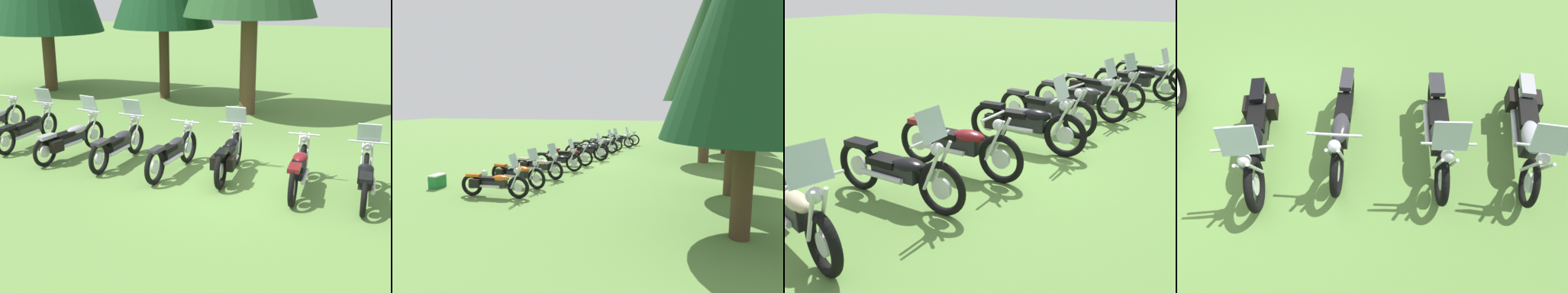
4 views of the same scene
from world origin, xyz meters
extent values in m
plane|color=#608C42|center=(0.00, 0.00, 0.00)|extent=(80.00, 80.00, 0.00)
torus|color=black|center=(-6.86, 0.45, 0.38)|extent=(0.24, 0.76, 0.75)
cylinder|color=silver|center=(-6.86, 0.45, 0.38)|extent=(0.11, 0.30, 0.30)
cube|color=black|center=(-6.70, 1.26, 0.48)|extent=(0.34, 0.84, 0.23)
ellipsoid|color=#9EA0A8|center=(-6.65, 1.49, 0.62)|extent=(0.34, 0.62, 0.18)
cube|color=black|center=(-6.74, 1.04, 0.59)|extent=(0.32, 0.58, 0.10)
cube|color=#9EA0A8|center=(-6.85, 0.53, 0.73)|extent=(0.25, 0.46, 0.08)
cylinder|color=silver|center=(-6.62, 1.06, 0.40)|extent=(0.24, 0.82, 0.08)
cube|color=black|center=(-6.97, 0.68, 0.48)|extent=(0.20, 0.34, 0.26)
cube|color=black|center=(-6.68, 0.62, 0.48)|extent=(0.20, 0.34, 0.26)
torus|color=black|center=(-5.35, 1.82, 0.33)|extent=(0.17, 0.68, 0.67)
cylinder|color=silver|center=(-5.35, 1.82, 0.33)|extent=(0.08, 0.26, 0.26)
torus|color=black|center=(-5.53, 0.18, 0.33)|extent=(0.17, 0.68, 0.67)
cylinder|color=silver|center=(-5.53, 0.18, 0.33)|extent=(0.08, 0.26, 0.26)
cube|color=black|center=(-5.44, 1.00, 0.45)|extent=(0.32, 0.84, 0.26)
ellipsoid|color=black|center=(-5.41, 1.22, 0.60)|extent=(0.34, 0.61, 0.20)
cube|color=black|center=(-5.47, 0.77, 0.57)|extent=(0.32, 0.57, 0.10)
cube|color=black|center=(-5.52, 0.25, 0.65)|extent=(0.25, 0.46, 0.08)
cylinder|color=silver|center=(-5.44, 1.77, 0.63)|extent=(0.08, 0.34, 0.65)
cylinder|color=silver|center=(-5.27, 1.75, 0.63)|extent=(0.08, 0.34, 0.65)
cylinder|color=silver|center=(-5.36, 1.68, 0.97)|extent=(0.66, 0.11, 0.04)
sphere|color=silver|center=(-5.35, 1.77, 0.85)|extent=(0.19, 0.19, 0.17)
cylinder|color=silver|center=(-5.32, 0.80, 0.35)|extent=(0.17, 0.82, 0.08)
cube|color=silver|center=(-5.36, 1.70, 1.15)|extent=(0.45, 0.20, 0.39)
torus|color=black|center=(-3.77, 1.28, 0.34)|extent=(0.27, 0.68, 0.68)
cylinder|color=silver|center=(-3.77, 1.28, 0.34)|extent=(0.12, 0.27, 0.27)
torus|color=black|center=(-4.20, -0.30, 0.34)|extent=(0.27, 0.68, 0.68)
cylinder|color=silver|center=(-4.20, -0.30, 0.34)|extent=(0.12, 0.27, 0.27)
cube|color=black|center=(-3.98, 0.49, 0.45)|extent=(0.43, 0.84, 0.25)
ellipsoid|color=#9EA0A8|center=(-3.92, 0.71, 0.61)|extent=(0.42, 0.63, 0.19)
cube|color=black|center=(-4.04, 0.27, 0.58)|extent=(0.39, 0.59, 0.10)
cube|color=#9EA0A8|center=(-4.17, -0.22, 0.67)|extent=(0.31, 0.48, 0.08)
cylinder|color=silver|center=(-3.86, 1.24, 0.64)|extent=(0.13, 0.34, 0.65)
cylinder|color=silver|center=(-3.70, 1.20, 0.64)|extent=(0.13, 0.34, 0.65)
cylinder|color=silver|center=(-3.80, 1.14, 0.98)|extent=(0.70, 0.22, 0.04)
sphere|color=silver|center=(-3.78, 1.23, 0.86)|extent=(0.21, 0.21, 0.17)
cylinder|color=silver|center=(-3.89, 0.28, 0.36)|extent=(0.29, 0.80, 0.08)
cube|color=silver|center=(-3.80, 1.16, 1.16)|extent=(0.46, 0.26, 0.39)
cube|color=black|center=(-4.31, -0.06, 0.44)|extent=(0.22, 0.35, 0.26)
cube|color=black|center=(-3.97, -0.15, 0.44)|extent=(0.22, 0.35, 0.26)
torus|color=black|center=(-2.60, 1.12, 0.36)|extent=(0.20, 0.72, 0.72)
cylinder|color=silver|center=(-2.60, 1.12, 0.36)|extent=(0.09, 0.28, 0.27)
torus|color=black|center=(-2.81, -0.44, 0.36)|extent=(0.20, 0.72, 0.72)
cylinder|color=silver|center=(-2.81, -0.44, 0.36)|extent=(0.09, 0.28, 0.27)
cube|color=black|center=(-2.70, 0.34, 0.46)|extent=(0.34, 0.80, 0.23)
ellipsoid|color=#2D2D33|center=(-2.67, 0.55, 0.61)|extent=(0.37, 0.59, 0.18)
cube|color=black|center=(-2.73, 0.13, 0.58)|extent=(0.35, 0.55, 0.10)
cube|color=#2D2D33|center=(-2.80, -0.36, 0.69)|extent=(0.28, 0.47, 0.08)
cylinder|color=silver|center=(-2.69, 1.07, 0.66)|extent=(0.09, 0.34, 0.65)
cylinder|color=silver|center=(-2.52, 1.05, 0.66)|extent=(0.09, 0.34, 0.65)
cylinder|color=silver|center=(-2.62, 0.98, 0.99)|extent=(0.68, 0.13, 0.04)
sphere|color=silver|center=(-2.60, 1.07, 0.87)|extent=(0.19, 0.19, 0.17)
cylinder|color=silver|center=(-2.58, 0.15, 0.38)|extent=(0.18, 0.78, 0.08)
cube|color=silver|center=(-2.61, 1.00, 1.17)|extent=(0.46, 0.21, 0.39)
torus|color=black|center=(-1.19, 0.83, 0.37)|extent=(0.24, 0.75, 0.74)
cylinder|color=silver|center=(-1.19, 0.83, 0.37)|extent=(0.10, 0.29, 0.28)
torus|color=black|center=(-1.46, -0.67, 0.37)|extent=(0.24, 0.75, 0.74)
cylinder|color=silver|center=(-1.46, -0.67, 0.37)|extent=(0.10, 0.29, 0.28)
cube|color=black|center=(-1.33, 0.08, 0.48)|extent=(0.33, 0.78, 0.25)
ellipsoid|color=#2D2D33|center=(-1.29, 0.29, 0.63)|extent=(0.34, 0.57, 0.19)
cube|color=black|center=(-1.36, -0.12, 0.60)|extent=(0.32, 0.54, 0.10)
cube|color=#2D2D33|center=(-1.44, -0.59, 0.71)|extent=(0.26, 0.46, 0.08)
cylinder|color=silver|center=(-1.28, 0.79, 0.67)|extent=(0.10, 0.34, 0.65)
cylinder|color=silver|center=(-1.13, 0.76, 0.67)|extent=(0.10, 0.34, 0.65)
cylinder|color=silver|center=(-1.22, 0.70, 1.00)|extent=(0.69, 0.15, 0.04)
sphere|color=silver|center=(-1.20, 0.78, 0.88)|extent=(0.20, 0.20, 0.17)
cylinder|color=silver|center=(-1.23, -0.10, 0.39)|extent=(0.21, 0.76, 0.08)
torus|color=black|center=(-0.09, 0.94, 0.38)|extent=(0.12, 0.77, 0.76)
cylinder|color=silver|center=(-0.09, 0.94, 0.38)|extent=(0.05, 0.29, 0.29)
torus|color=black|center=(-0.11, -0.55, 0.38)|extent=(0.12, 0.77, 0.76)
cylinder|color=silver|center=(-0.11, -0.55, 0.38)|extent=(0.05, 0.29, 0.29)
cube|color=black|center=(-0.10, 0.20, 0.50)|extent=(0.22, 0.74, 0.26)
ellipsoid|color=black|center=(-0.10, 0.40, 0.66)|extent=(0.27, 0.53, 0.21)
cube|color=black|center=(-0.10, -0.01, 0.63)|extent=(0.25, 0.49, 0.10)
cube|color=black|center=(-0.11, -0.47, 0.74)|extent=(0.20, 0.44, 0.08)
cylinder|color=silver|center=(-0.17, 0.88, 0.68)|extent=(0.05, 0.34, 0.65)
cylinder|color=silver|center=(-0.02, 0.88, 0.68)|extent=(0.05, 0.34, 0.65)
cylinder|color=silver|center=(-0.10, 0.80, 1.02)|extent=(0.75, 0.04, 0.04)
sphere|color=silver|center=(-0.09, 0.89, 0.90)|extent=(0.17, 0.17, 0.17)
cylinder|color=silver|center=(0.03, 0.03, 0.40)|extent=(0.09, 0.74, 0.08)
cube|color=silver|center=(-0.09, 0.82, 1.20)|extent=(0.44, 0.16, 0.39)
cube|color=black|center=(-0.27, -0.35, 0.48)|extent=(0.14, 0.32, 0.26)
cube|color=black|center=(0.06, -0.35, 0.48)|extent=(0.14, 0.32, 0.26)
torus|color=black|center=(1.42, 0.49, 0.37)|extent=(0.13, 0.75, 0.74)
cylinder|color=silver|center=(1.42, 0.49, 0.37)|extent=(0.06, 0.29, 0.29)
torus|color=black|center=(1.37, -1.04, 0.37)|extent=(0.13, 0.75, 0.74)
cylinder|color=silver|center=(1.37, -1.04, 0.37)|extent=(0.06, 0.29, 0.29)
cube|color=black|center=(1.39, -0.27, 0.48)|extent=(0.26, 0.77, 0.24)
ellipsoid|color=maroon|center=(1.40, -0.06, 0.63)|extent=(0.32, 0.55, 0.19)
cube|color=black|center=(1.39, -0.48, 0.60)|extent=(0.29, 0.52, 0.10)
cube|color=maroon|center=(1.37, -0.96, 0.72)|extent=(0.23, 0.45, 0.08)
cylinder|color=silver|center=(1.33, 0.44, 0.67)|extent=(0.05, 0.34, 0.65)
cylinder|color=silver|center=(1.51, 0.43, 0.67)|extent=(0.05, 0.34, 0.65)
cylinder|color=silver|center=(1.41, 0.35, 1.01)|extent=(0.63, 0.06, 0.04)
sphere|color=silver|center=(1.42, 0.44, 0.89)|extent=(0.18, 0.18, 0.17)
cylinder|color=silver|center=(1.54, -0.45, 0.39)|extent=(0.10, 0.76, 0.08)
torus|color=black|center=(2.67, 0.31, 0.36)|extent=(0.13, 0.73, 0.73)
cylinder|color=silver|center=(2.67, 0.31, 0.36)|extent=(0.06, 0.28, 0.28)
torus|color=black|center=(2.62, -1.15, 0.36)|extent=(0.13, 0.73, 0.73)
cylinder|color=silver|center=(2.62, -1.15, 0.36)|extent=(0.06, 0.28, 0.28)
cube|color=black|center=(2.64, -0.42, 0.45)|extent=(0.26, 0.73, 0.20)
ellipsoid|color=black|center=(2.65, -0.22, 0.58)|extent=(0.32, 0.52, 0.16)
cube|color=black|center=(2.64, -0.62, 0.55)|extent=(0.30, 0.49, 0.10)
cube|color=black|center=(2.62, -1.07, 0.71)|extent=(0.23, 0.45, 0.08)
cylinder|color=silver|center=(2.58, 0.25, 0.66)|extent=(0.06, 0.34, 0.65)
cylinder|color=silver|center=(2.76, 0.24, 0.66)|extent=(0.06, 0.34, 0.65)
cylinder|color=silver|center=(2.66, 0.17, 1.00)|extent=(0.75, 0.06, 0.04)
sphere|color=silver|center=(2.67, 0.26, 0.88)|extent=(0.18, 0.18, 0.17)
cylinder|color=silver|center=(2.79, -0.59, 0.38)|extent=(0.11, 0.73, 0.08)
cube|color=silver|center=(2.66, 0.19, 1.18)|extent=(0.45, 0.17, 0.39)
torus|color=black|center=(4.28, 0.02, 0.35)|extent=(0.30, 0.70, 0.70)
cylinder|color=silver|center=(4.28, 0.02, 0.35)|extent=(0.12, 0.26, 0.26)
cube|color=black|center=(4.06, -0.73, 0.46)|extent=(0.38, 0.79, 0.25)
ellipsoid|color=beige|center=(4.12, -0.53, 0.61)|extent=(0.36, 0.59, 0.19)
cylinder|color=silver|center=(4.20, -0.02, 0.65)|extent=(0.14, 0.33, 0.65)
cylinder|color=silver|center=(4.32, -0.06, 0.65)|extent=(0.14, 0.33, 0.65)
cylinder|color=silver|center=(4.24, -0.12, 0.98)|extent=(0.70, 0.23, 0.04)
sphere|color=silver|center=(4.26, -0.03, 0.86)|extent=(0.21, 0.21, 0.17)
cube|color=silver|center=(4.24, -0.10, 1.16)|extent=(0.46, 0.27, 0.39)
camera|label=1|loc=(2.16, -10.37, 4.02)|focal=49.48mm
camera|label=2|loc=(15.63, 3.83, 2.83)|focal=29.84mm
camera|label=3|loc=(6.70, 3.19, 2.68)|focal=39.85mm
camera|label=4|loc=(-1.40, 3.52, 4.61)|focal=33.43mm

